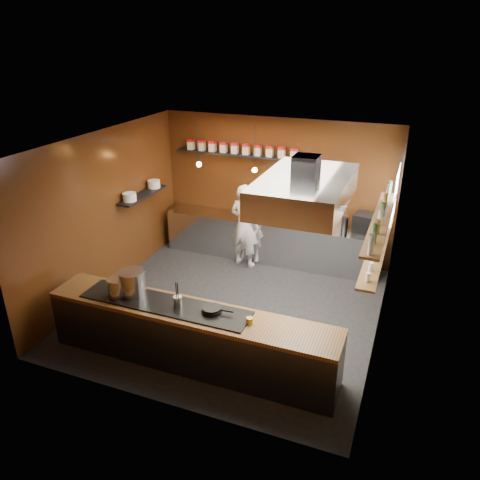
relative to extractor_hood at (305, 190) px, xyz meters
The scene contains 26 objects.
floor 2.85m from the extractor_hood, 162.90° to the left, with size 5.00×5.00×0.00m, color black.
back_wall 3.33m from the extractor_hood, 114.15° to the left, with size 5.00×5.00×0.00m, color #3E1F0B.
left_wall 3.95m from the extractor_hood, behind, with size 5.00×5.00×0.00m, color #3E1F0B.
right_wall 1.62m from the extractor_hood, 18.43° to the left, with size 5.00×5.00×0.00m, color #4A4529.
ceiling 1.45m from the extractor_hood, 162.90° to the left, with size 5.00×5.00×0.00m, color silver.
window_pane 2.47m from the extractor_hood, 61.29° to the left, with size 1.00×1.00×0.00m, color white.
prep_counter 3.54m from the extractor_hood, 116.83° to the left, with size 4.60×0.65×0.90m, color silver.
pass_counter 2.70m from the extractor_hood, 137.38° to the right, with size 4.40×0.72×0.94m.
tin_shelf 3.54m from the extractor_hood, 128.56° to the left, with size 2.60×0.26×0.04m, color black.
plate_shelf 4.02m from the extractor_hood, 158.96° to the left, with size 0.30×1.40×0.04m, color black.
bottle_shelf_upper 1.38m from the extractor_hood, 33.94° to the left, with size 0.26×2.80×0.04m, color brown.
bottle_shelf_lower 1.64m from the extractor_hood, 33.94° to the left, with size 0.26×2.80×0.04m, color brown.
extractor_hood is the anchor object (origin of this frame).
pendant_left 3.44m from the extractor_hood, 142.13° to the left, with size 0.10×0.10×0.95m.
pendant_right 2.60m from the extractor_hood, 125.54° to the left, with size 0.10×0.10×0.95m.
storage_tins 3.44m from the extractor_hood, 126.60° to the left, with size 2.43×0.13×0.22m.
plate_stacks 3.99m from the extractor_hood, 158.96° to the left, with size 0.26×1.16×0.16m.
bottles 1.33m from the extractor_hood, 33.94° to the left, with size 0.06×2.66×0.24m.
wine_glasses 1.59m from the extractor_hood, 33.94° to the left, with size 0.07×2.37×0.13m.
stockpot_large 2.89m from the extractor_hood, 153.40° to the right, with size 0.40×0.40×0.39m, color silver.
stockpot_small 3.10m from the extractor_hood, 153.10° to the right, with size 0.30×0.30×0.28m, color silver.
utensil_crock 2.41m from the extractor_hood, 140.81° to the right, with size 0.13×0.13×0.16m, color silver.
frying_pan 2.14m from the extractor_hood, 129.85° to the right, with size 0.46×0.29×0.07m.
butter_jar 1.99m from the extractor_hood, 107.60° to the right, with size 0.09×0.09×0.09m, color gold.
espresso_machine 2.97m from the extractor_hood, 75.53° to the left, with size 0.43×0.40×0.43m, color black.
chef 3.18m from the extractor_hood, 128.87° to the left, with size 0.65×0.42×1.78m, color silver.
Camera 1 is at (2.75, -6.64, 4.55)m, focal length 35.00 mm.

